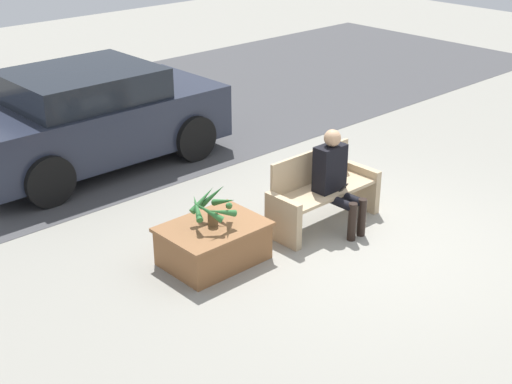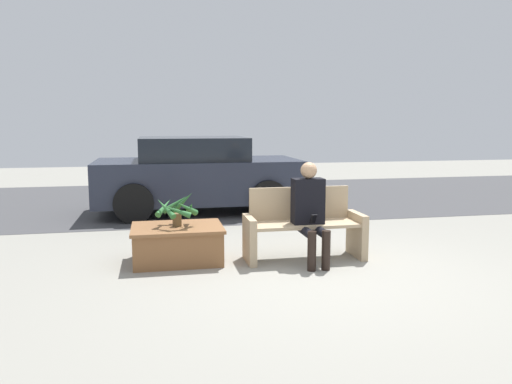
# 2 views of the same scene
# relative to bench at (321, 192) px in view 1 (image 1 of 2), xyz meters

# --- Properties ---
(ground_plane) EXTENTS (30.00, 30.00, 0.00)m
(ground_plane) POSITION_rel_bench_xyz_m (0.04, -0.73, -0.42)
(ground_plane) COLOR gray
(road_surface) EXTENTS (20.00, 6.00, 0.01)m
(road_surface) POSITION_rel_bench_xyz_m (0.04, 5.17, -0.41)
(road_surface) COLOR #424244
(road_surface) RESTS_ON ground_plane
(bench) EXTENTS (1.51, 0.54, 0.90)m
(bench) POSITION_rel_bench_xyz_m (0.00, 0.00, 0.00)
(bench) COLOR tan
(bench) RESTS_ON ground_plane
(person_seated) EXTENTS (0.39, 0.62, 1.25)m
(person_seated) POSITION_rel_bench_xyz_m (0.03, -0.19, 0.27)
(person_seated) COLOR black
(person_seated) RESTS_ON ground_plane
(planter_box) EXTENTS (1.12, 0.83, 0.45)m
(planter_box) POSITION_rel_bench_xyz_m (-1.59, 0.16, -0.17)
(planter_box) COLOR brown
(planter_box) RESTS_ON ground_plane
(potted_plant) EXTENTS (0.55, 0.54, 0.44)m
(potted_plant) POSITION_rel_bench_xyz_m (-1.58, 0.15, 0.27)
(potted_plant) COLOR brown
(potted_plant) RESTS_ON planter_box
(parked_car) EXTENTS (3.86, 1.98, 1.45)m
(parked_car) POSITION_rel_bench_xyz_m (-1.05, 3.63, 0.31)
(parked_car) COLOR #232838
(parked_car) RESTS_ON ground_plane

